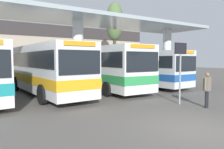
{
  "coord_description": "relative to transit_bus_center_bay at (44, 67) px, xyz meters",
  "views": [
    {
      "loc": [
        -6.49,
        -4.55,
        2.44
      ],
      "look_at": [
        0.0,
        5.23,
        1.6
      ],
      "focal_mm": 35.0,
      "sensor_mm": 36.0,
      "label": 1
    }
  ],
  "objects": [
    {
      "name": "poplar_tree_behind_left",
      "position": [
        11.01,
        7.53,
        5.02
      ],
      "size": [
        2.16,
        2.16,
        9.43
      ],
      "color": "#473A2B",
      "rests_on": "ground_plane"
    },
    {
      "name": "parked_car_street",
      "position": [
        9.2,
        11.88,
        -0.85
      ],
      "size": [
        4.69,
        2.03,
        2.08
      ],
      "rotation": [
        0.0,
        0.0,
        0.03
      ],
      "color": "silver",
      "rests_on": "ground_plane"
    },
    {
      "name": "transit_bus_center_bay",
      "position": [
        0.0,
        0.0,
        0.0
      ],
      "size": [
        2.95,
        11.01,
        3.31
      ],
      "rotation": [
        0.0,
        0.0,
        3.18
      ],
      "color": "silver",
      "rests_on": "ground_plane"
    },
    {
      "name": "ground_plane",
      "position": [
        2.14,
        -10.49,
        -1.85
      ],
      "size": [
        100.0,
        100.0,
        0.0
      ],
      "primitive_type": "plane",
      "color": "#605B56"
    },
    {
      "name": "info_sign_platform",
      "position": [
        5.13,
        -7.36,
        0.48
      ],
      "size": [
        0.9,
        0.09,
        3.29
      ],
      "color": "gray",
      "rests_on": "ground_plane"
    },
    {
      "name": "pedestrian_waiting",
      "position": [
        5.56,
        -8.68,
        -0.78
      ],
      "size": [
        0.65,
        0.37,
        1.76
      ],
      "rotation": [
        0.0,
        0.0,
        0.27
      ],
      "color": "black",
      "rests_on": "ground_plane"
    },
    {
      "name": "townhouse_backdrop",
      "position": [
        2.14,
        15.97,
        2.4
      ],
      "size": [
        40.0,
        0.58,
        7.3
      ],
      "color": "tan",
      "rests_on": "ground_plane"
    },
    {
      "name": "station_canopy",
      "position": [
        2.14,
        -0.98,
        2.77
      ],
      "size": [
        22.9,
        5.1,
        5.37
      ],
      "color": "silver",
      "rests_on": "ground_plane"
    },
    {
      "name": "transit_bus_right_bay",
      "position": [
        4.55,
        -0.01,
        -0.01
      ],
      "size": [
        3.14,
        10.61,
        3.33
      ],
      "rotation": [
        0.0,
        0.0,
        3.1
      ],
      "color": "white",
      "rests_on": "ground_plane"
    },
    {
      "name": "transit_bus_far_right_bay",
      "position": [
        8.57,
        0.2,
        -0.14
      ],
      "size": [
        3.06,
        10.41,
        3.07
      ],
      "rotation": [
        0.0,
        0.0,
        3.18
      ],
      "color": "silver",
      "rests_on": "ground_plane"
    }
  ]
}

